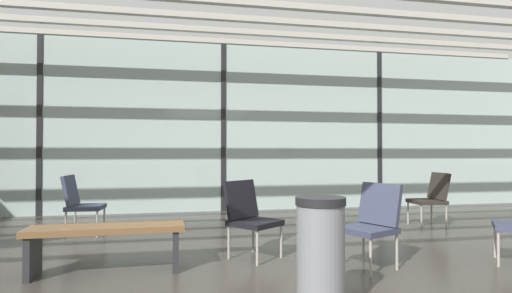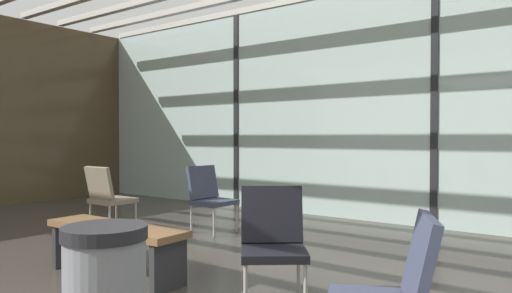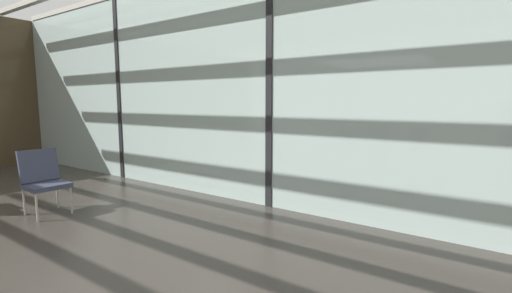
% 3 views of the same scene
% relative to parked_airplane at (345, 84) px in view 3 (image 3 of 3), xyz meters
% --- Properties ---
extents(glass_curtain_wall, '(14.00, 0.08, 3.47)m').
position_rel_parked_airplane_xyz_m(glass_curtain_wall, '(1.11, -5.78, -0.29)').
color(glass_curtain_wall, '#A3B7B2').
rests_on(glass_curtain_wall, ground).
extents(window_mullion_0, '(0.10, 0.12, 3.47)m').
position_rel_parked_airplane_xyz_m(window_mullion_0, '(-2.39, -5.78, -0.29)').
color(window_mullion_0, black).
rests_on(window_mullion_0, ground).
extents(window_mullion_1, '(0.10, 0.12, 3.47)m').
position_rel_parked_airplane_xyz_m(window_mullion_1, '(1.11, -5.78, -0.29)').
color(window_mullion_1, black).
rests_on(window_mullion_1, ground).
extents(parked_airplane, '(10.80, 4.04, 4.04)m').
position_rel_parked_airplane_xyz_m(parked_airplane, '(0.00, 0.00, 0.00)').
color(parked_airplane, silver).
rests_on(parked_airplane, ground).
extents(lounge_chair_0, '(0.55, 0.51, 0.87)m').
position_rel_parked_airplane_xyz_m(lounge_chair_0, '(-1.22, -7.83, -1.53)').
color(lounge_chair_0, '#33384C').
rests_on(lounge_chair_0, ground).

